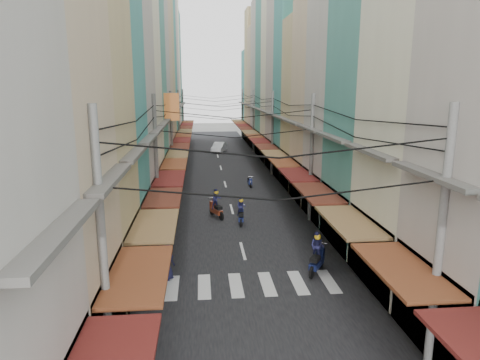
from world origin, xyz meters
TOP-DOWN VIEW (x-y plane):
  - ground at (0.00, 0.00)m, footprint 160.00×160.00m
  - road at (0.00, 20.00)m, footprint 10.00×80.00m
  - sidewalk_left at (-6.50, 20.00)m, footprint 3.00×80.00m
  - sidewalk_right at (6.50, 20.00)m, footprint 3.00×80.00m
  - crosswalk at (-0.00, -6.00)m, footprint 7.55×2.40m
  - building_row_left at (-7.92, 16.56)m, footprint 7.80×67.67m
  - building_row_right at (7.92, 16.45)m, footprint 7.80×68.98m
  - utility_poles at (0.00, 15.01)m, footprint 10.20×66.13m
  - white_car at (0.32, 33.31)m, footprint 4.91×2.97m
  - bicycle at (7.32, 3.00)m, footprint 1.61×0.92m
  - moving_scooters at (1.00, 1.40)m, footprint 4.93×19.84m
  - parked_scooters at (4.68, -3.41)m, footprint 13.09×12.31m
  - pedestrians at (-3.92, 1.19)m, footprint 12.77×19.16m
  - market_umbrella at (6.67, -1.02)m, footprint 2.03×2.03m
  - traffic_sign at (5.80, 0.99)m, footprint 0.10×0.69m

SIDE VIEW (x-z plane):
  - ground at x=0.00m, z-range 0.00..0.00m
  - white_car at x=0.32m, z-range -0.81..0.81m
  - bicycle at x=7.32m, z-range -0.52..0.52m
  - road at x=0.00m, z-range 0.00..0.02m
  - crosswalk at x=0.00m, z-range 0.02..0.03m
  - sidewalk_left at x=-6.50m, z-range 0.00..0.06m
  - sidewalk_right at x=6.50m, z-range 0.00..0.06m
  - parked_scooters at x=4.68m, z-range -0.03..0.99m
  - moving_scooters at x=1.00m, z-range -0.42..1.56m
  - pedestrians at x=-3.92m, z-range -0.07..2.11m
  - market_umbrella at x=6.67m, z-range 0.81..2.95m
  - traffic_sign at x=5.80m, z-range 0.74..3.89m
  - utility_poles at x=0.00m, z-range 2.49..10.69m
  - building_row_right at x=7.92m, z-range -1.89..20.71m
  - building_row_left at x=-7.92m, z-range -2.07..21.63m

